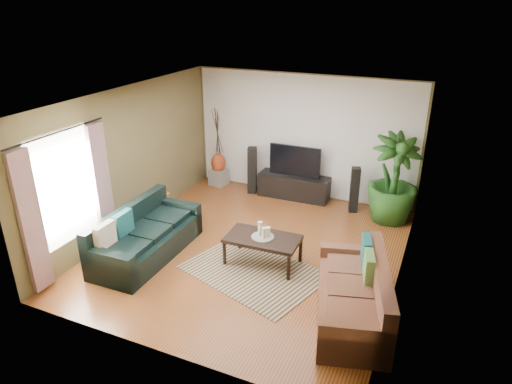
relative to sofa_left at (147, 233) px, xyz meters
The scene contains 28 objects.
floor 1.85m from the sofa_left, 28.37° to the left, with size 5.50×5.50×0.00m, color brown.
ceiling 2.90m from the sofa_left, 28.37° to the left, with size 5.50×5.50×0.00m, color white.
wall_back 4.05m from the sofa_left, 66.27° to the left, with size 5.00×5.00×0.00m, color brown.
wall_front 2.64m from the sofa_left, 50.07° to the right, with size 5.00×5.00×0.00m, color brown.
wall_left 1.56m from the sofa_left, 136.90° to the left, with size 5.50×5.50×0.00m, color brown.
wall_right 4.28m from the sofa_left, 11.83° to the left, with size 5.50×5.50×0.00m, color brown.
backwall_panel 4.04m from the sofa_left, 66.21° to the left, with size 4.90×4.90×0.00m, color white.
window_pane 1.52m from the sofa_left, 140.26° to the right, with size 1.80×1.80×0.00m, color white.
curtain_near 1.86m from the sofa_left, 119.49° to the right, with size 0.08×0.35×2.20m, color gray.
curtain_far 1.11m from the sofa_left, behind, with size 0.08×0.35×2.20m, color gray.
curtain_rod 2.19m from the sofa_left, 138.63° to the right, with size 0.03×0.03×1.90m, color black.
sofa_left is the anchor object (origin of this frame).
sofa_right 3.61m from the sofa_left, ahead, with size 2.01×0.91×0.85m, color brown.
area_rug 1.96m from the sofa_left, ahead, with size 2.15×1.52×0.01m, color tan.
coffee_table 2.01m from the sofa_left, 15.78° to the left, with size 1.22×0.66×0.50m, color black.
candle_tray 2.01m from the sofa_left, 15.78° to the left, with size 0.38×0.38×0.02m, color gray.
candle_tall 1.97m from the sofa_left, 17.10° to the left, with size 0.08×0.08×0.24m, color beige.
candle_mid 2.04m from the sofa_left, 14.39° to the left, with size 0.08×0.08×0.19m, color beige.
candle_short 2.10m from the sofa_left, 16.84° to the left, with size 0.08×0.08×0.15m, color white.
tv_stand 3.68m from the sofa_left, 65.96° to the left, with size 1.57×0.47×0.52m, color black.
television 3.70m from the sofa_left, 65.96° to the left, with size 1.15×0.06×0.68m, color black.
speaker_left 3.29m from the sofa_left, 80.72° to the left, with size 0.19×0.21×1.07m, color black.
speaker_right 4.28m from the sofa_left, 47.88° to the left, with size 0.17×0.19×0.97m, color black.
potted_plant 4.77m from the sofa_left, 40.32° to the left, with size 0.99×0.99×1.76m, color #204F1A.
plant_pot 4.76m from the sofa_left, 40.32° to the left, with size 0.33×0.33×0.25m, color black.
pedestal 3.39m from the sofa_left, 96.71° to the left, with size 0.37×0.37×0.37m, color gray.
vase 3.38m from the sofa_left, 96.71° to the left, with size 0.34×0.34×0.47m, color #973B1B.
side_table 1.33m from the sofa_left, 120.18° to the left, with size 0.50×0.50×0.53m, color brown.
Camera 1 is at (2.91, -6.40, 4.17)m, focal length 32.00 mm.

